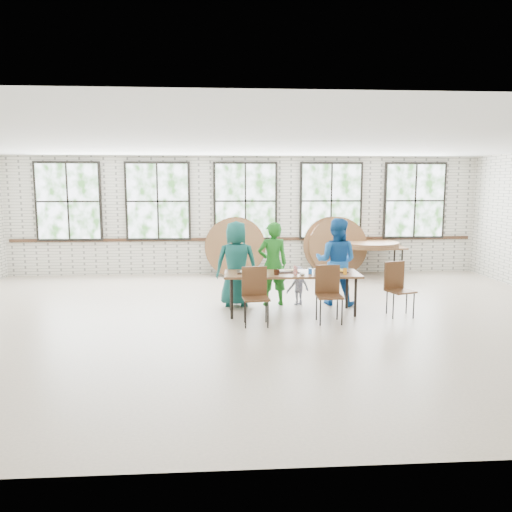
{
  "coord_description": "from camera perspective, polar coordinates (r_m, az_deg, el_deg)",
  "views": [
    {
      "loc": [
        -0.58,
        -8.27,
        2.31
      ],
      "look_at": [
        0.0,
        0.4,
        1.05
      ],
      "focal_mm": 35.0,
      "sensor_mm": 36.0,
      "label": 1
    }
  ],
  "objects": [
    {
      "name": "adult_blue",
      "position": [
        9.68,
        9.15,
        -0.63
      ],
      "size": [
        0.99,
        0.9,
        1.67
      ],
      "primitive_type": "imported",
      "rotation": [
        0.0,
        0.0,
        2.74
      ],
      "color": "#1754A2",
      "rests_on": "ground"
    },
    {
      "name": "round_tops_stacked",
      "position": [
        12.82,
        12.72,
        1.31
      ],
      "size": [
        1.5,
        1.5,
        0.13
      ],
      "color": "brown",
      "rests_on": "storage_table"
    },
    {
      "name": "adult_green",
      "position": [
        9.49,
        1.92,
        -0.91
      ],
      "size": [
        0.64,
        0.47,
        1.6
      ],
      "primitive_type": "imported",
      "rotation": [
        0.0,
        0.0,
        3.3
      ],
      "color": "#1C6B1D",
      "rests_on": "ground"
    },
    {
      "name": "chair_near_left",
      "position": [
        8.25,
        -0.09,
        -4.0
      ],
      "size": [
        0.45,
        0.44,
        0.95
      ],
      "rotation": [
        0.0,
        0.0,
        0.08
      ],
      "color": "#51311B",
      "rests_on": "ground"
    },
    {
      "name": "adult_teal",
      "position": [
        9.44,
        -2.25,
        -0.89
      ],
      "size": [
        0.81,
        0.54,
        1.62
      ],
      "primitive_type": "imported",
      "rotation": [
        0.0,
        0.0,
        3.11
      ],
      "color": "#15534B",
      "rests_on": "ground"
    },
    {
      "name": "dining_table",
      "position": [
        8.9,
        4.12,
        -2.26
      ],
      "size": [
        2.43,
        0.88,
        0.74
      ],
      "rotation": [
        0.0,
        0.0,
        -0.03
      ],
      "color": "brown",
      "rests_on": "ground"
    },
    {
      "name": "round_tops_leaning",
      "position": [
        12.64,
        3.41,
        1.08
      ],
      "size": [
        4.13,
        0.44,
        1.48
      ],
      "color": "brown",
      "rests_on": "ground"
    },
    {
      "name": "storage_table",
      "position": [
        12.84,
        12.7,
        0.79
      ],
      "size": [
        1.81,
        0.79,
        0.74
      ],
      "rotation": [
        0.0,
        0.0,
        0.02
      ],
      "color": "brown",
      "rests_on": "ground"
    },
    {
      "name": "chair_near_right",
      "position": [
        8.5,
        8.26,
        -3.73
      ],
      "size": [
        0.42,
        0.41,
        0.95
      ],
      "rotation": [
        0.0,
        0.0,
        -0.01
      ],
      "color": "#51311B",
      "rests_on": "ground"
    },
    {
      "name": "room",
      "position": [
        12.73,
        -1.22,
        6.09
      ],
      "size": [
        12.0,
        12.0,
        12.0
      ],
      "color": "beige",
      "rests_on": "ground"
    },
    {
      "name": "toddler",
      "position": [
        9.63,
        4.83,
        -3.39
      ],
      "size": [
        0.55,
        0.44,
        0.74
      ],
      "primitive_type": "imported",
      "rotation": [
        0.0,
        0.0,
        3.54
      ],
      "color": "#111437",
      "rests_on": "ground"
    },
    {
      "name": "chair_spare",
      "position": [
        9.15,
        15.84,
        -3.1
      ],
      "size": [
        0.53,
        0.52,
        0.95
      ],
      "rotation": [
        0.0,
        0.0,
        0.33
      ],
      "color": "#51311B",
      "rests_on": "ground"
    },
    {
      "name": "tabletop_clutter",
      "position": [
        8.87,
        4.9,
        -1.81
      ],
      "size": [
        1.97,
        0.58,
        0.11
      ],
      "color": "black",
      "rests_on": "dining_table"
    }
  ]
}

